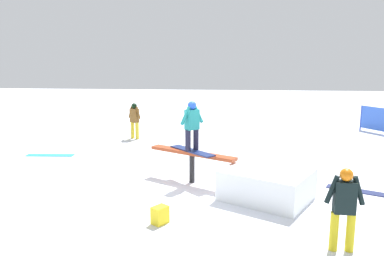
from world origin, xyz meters
TOP-DOWN VIEW (x-y plane):
  - ground_plane at (0.00, 0.00)m, footprint 60.00×60.00m
  - rail_feature at (0.00, 0.00)m, footprint 2.28×1.43m
  - snow_kicker_ramp at (-1.78, 0.99)m, footprint 2.30×2.18m
  - main_rider_on_rail at (0.00, 0.00)m, footprint 1.24×1.24m
  - bystander_black at (-2.77, 3.22)m, footprint 0.63×0.21m
  - bystander_brown at (2.78, -5.14)m, footprint 0.59×0.42m
  - loose_snowboard_navy at (-4.06, 0.31)m, footprint 1.50×0.91m
  - loose_snowboard_cyan at (4.89, -2.25)m, footprint 1.55×0.38m
  - backpack_on_snow at (0.37, 2.50)m, footprint 0.35×0.37m

SIDE VIEW (x-z plane):
  - ground_plane at x=0.00m, z-range 0.00..0.00m
  - loose_snowboard_navy at x=-4.06m, z-range 0.00..0.02m
  - loose_snowboard_cyan at x=4.89m, z-range 0.00..0.02m
  - backpack_on_snow at x=0.37m, z-range 0.00..0.34m
  - snow_kicker_ramp at x=-1.78m, z-range 0.00..0.69m
  - rail_feature at x=0.00m, z-range 0.28..1.09m
  - bystander_black at x=-2.77m, z-range 0.08..1.48m
  - bystander_brown at x=2.78m, z-range 0.09..1.51m
  - main_rider_on_rail at x=0.00m, z-range 0.79..2.07m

